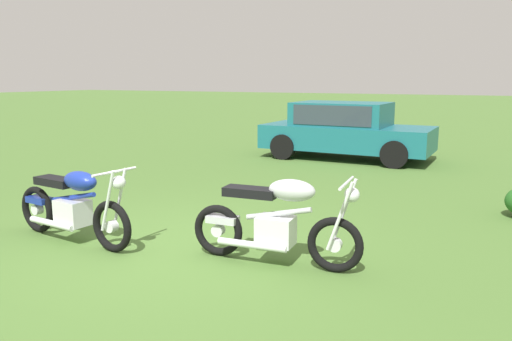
% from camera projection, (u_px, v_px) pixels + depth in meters
% --- Properties ---
extents(ground_plane, '(120.00, 120.00, 0.00)m').
position_uv_depth(ground_plane, '(173.00, 249.00, 6.09)').
color(ground_plane, '#476B2D').
extents(motorcycle_blue, '(2.07, 0.64, 1.02)m').
position_uv_depth(motorcycle_blue, '(72.00, 205.00, 6.28)').
color(motorcycle_blue, black).
rests_on(motorcycle_blue, ground).
extents(motorcycle_silver, '(1.98, 0.64, 1.02)m').
position_uv_depth(motorcycle_silver, '(276.00, 221.00, 5.52)').
color(motorcycle_silver, black).
rests_on(motorcycle_silver, ground).
extents(car_teal, '(4.23, 1.95, 1.43)m').
position_uv_depth(car_teal, '(345.00, 127.00, 12.77)').
color(car_teal, '#19606B').
rests_on(car_teal, ground).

